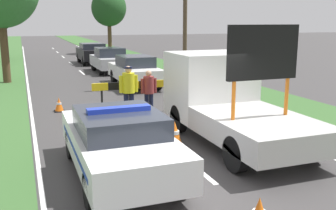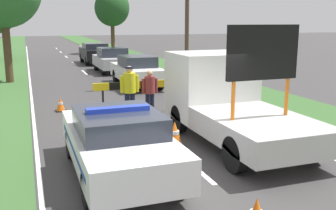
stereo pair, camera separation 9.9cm
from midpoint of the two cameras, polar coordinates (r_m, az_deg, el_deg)
name	(u,v)px [view 1 (the left image)]	position (r m, az deg, el deg)	size (l,w,h in m)	color
ground_plane	(198,170)	(8.81, 4.09, -9.33)	(160.00, 160.00, 0.00)	#3D3A3A
lane_markings	(85,75)	(24.22, -12.07, 4.28)	(6.71, 58.25, 0.01)	silver
grass_verge_right	(152,65)	(29.03, -2.38, 5.83)	(4.14, 120.00, 0.03)	#38602D
police_car	(118,141)	(8.35, -7.56, -5.25)	(1.86, 4.55, 1.51)	white
work_truck	(226,98)	(10.91, 8.12, 0.97)	(2.24, 5.30, 3.13)	white
road_barrier	(139,87)	(13.65, -4.45, 2.66)	(3.25, 0.08, 1.17)	black
police_officer	(129,88)	(13.02, -5.95, 2.51)	(0.64, 0.40, 1.77)	#191E38
pedestrian_civilian	(149,89)	(13.41, -3.02, 2.28)	(0.56, 0.36, 1.57)	#191E38
traffic_cone_centre_front	(147,122)	(11.54, -3.39, -2.50)	(0.44, 0.44, 0.61)	black
traffic_cone_near_truck	(59,105)	(14.70, -15.72, 0.05)	(0.36, 0.36, 0.50)	black
traffic_cone_behind_barrier	(175,134)	(10.21, 0.70, -4.25)	(0.49, 0.49, 0.68)	black
queued_car_van_white	(135,70)	(19.69, -4.99, 5.02)	(1.73, 4.60, 1.52)	silver
queued_car_sedan_silver	(110,60)	(25.23, -8.59, 6.52)	(1.85, 4.06, 1.55)	#B2B2B7
queued_car_sedan_black	(92,53)	(30.58, -11.03, 7.44)	(1.88, 4.28, 1.54)	black
roadside_tree_near_left	(109,8)	(39.82, -8.65, 13.72)	(3.39, 3.39, 6.19)	#4C3823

